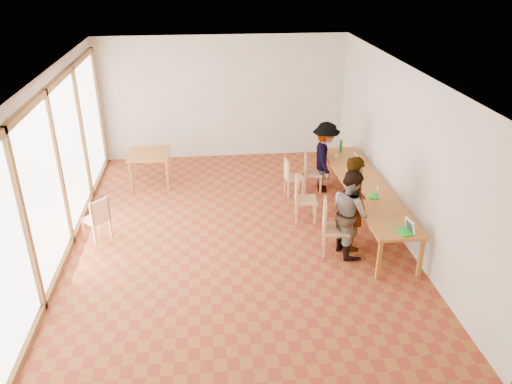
# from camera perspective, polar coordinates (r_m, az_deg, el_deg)

# --- Properties ---
(ground) EXTENTS (8.00, 8.00, 0.00)m
(ground) POSITION_cam_1_polar(r_m,az_deg,el_deg) (9.29, -2.35, -4.85)
(ground) COLOR brown
(ground) RESTS_ON ground
(wall_back) EXTENTS (6.00, 0.10, 3.00)m
(wall_back) POSITION_cam_1_polar(r_m,az_deg,el_deg) (12.42, -3.75, 10.66)
(wall_back) COLOR beige
(wall_back) RESTS_ON ground
(wall_front) EXTENTS (6.00, 0.10, 3.00)m
(wall_front) POSITION_cam_1_polar(r_m,az_deg,el_deg) (5.15, 0.46, -13.10)
(wall_front) COLOR beige
(wall_front) RESTS_ON ground
(wall_right) EXTENTS (0.10, 8.00, 3.00)m
(wall_right) POSITION_cam_1_polar(r_m,az_deg,el_deg) (9.28, 16.35, 4.34)
(wall_right) COLOR beige
(wall_right) RESTS_ON ground
(window_wall) EXTENTS (0.10, 8.00, 3.00)m
(window_wall) POSITION_cam_1_polar(r_m,az_deg,el_deg) (8.97, -21.77, 2.75)
(window_wall) COLOR white
(window_wall) RESTS_ON ground
(ceiling) EXTENTS (6.00, 8.00, 0.04)m
(ceiling) POSITION_cam_1_polar(r_m,az_deg,el_deg) (8.18, -2.73, 13.68)
(ceiling) COLOR white
(ceiling) RESTS_ON wall_back
(communal_table) EXTENTS (0.80, 4.00, 0.75)m
(communal_table) POSITION_cam_1_polar(r_m,az_deg,el_deg) (9.68, 12.37, 0.57)
(communal_table) COLOR #B17327
(communal_table) RESTS_ON ground
(side_table) EXTENTS (0.90, 0.90, 0.75)m
(side_table) POSITION_cam_1_polar(r_m,az_deg,el_deg) (11.24, -12.10, 4.02)
(side_table) COLOR #B17327
(side_table) RESTS_ON ground
(chair_near) EXTENTS (0.53, 0.53, 0.52)m
(chair_near) POSITION_cam_1_polar(r_m,az_deg,el_deg) (8.56, 8.48, -3.40)
(chair_near) COLOR tan
(chair_near) RESTS_ON ground
(chair_mid) EXTENTS (0.46, 0.46, 0.47)m
(chair_mid) POSITION_cam_1_polar(r_m,az_deg,el_deg) (9.58, 5.17, -0.25)
(chair_mid) COLOR tan
(chair_mid) RESTS_ON ground
(chair_far) EXTENTS (0.40, 0.40, 0.43)m
(chair_far) POSITION_cam_1_polar(r_m,az_deg,el_deg) (10.61, 3.95, 2.16)
(chair_far) COLOR tan
(chair_far) RESTS_ON ground
(chair_empty) EXTENTS (0.44, 0.44, 0.44)m
(chair_empty) POSITION_cam_1_polar(r_m,az_deg,el_deg) (10.84, 6.08, 2.73)
(chair_empty) COLOR tan
(chair_empty) RESTS_ON ground
(chair_spare) EXTENTS (0.56, 0.56, 0.45)m
(chair_spare) POSITION_cam_1_polar(r_m,az_deg,el_deg) (9.28, -17.61, -2.52)
(chair_spare) COLOR tan
(chair_spare) RESTS_ON ground
(person_near) EXTENTS (0.49, 0.67, 1.71)m
(person_near) POSITION_cam_1_polar(r_m,az_deg,el_deg) (8.68, 11.07, -1.25)
(person_near) COLOR gray
(person_near) RESTS_ON ground
(person_mid) EXTENTS (0.71, 0.84, 1.53)m
(person_mid) POSITION_cam_1_polar(r_m,az_deg,el_deg) (8.55, 10.73, -2.33)
(person_mid) COLOR gray
(person_mid) RESTS_ON ground
(person_far) EXTENTS (0.71, 1.07, 1.54)m
(person_far) POSITION_cam_1_polar(r_m,az_deg,el_deg) (10.77, 7.88, 3.95)
(person_far) COLOR gray
(person_far) RESTS_ON ground
(laptop_near) EXTENTS (0.26, 0.29, 0.22)m
(laptop_near) POSITION_cam_1_polar(r_m,az_deg,el_deg) (8.19, 16.87, -4.05)
(laptop_near) COLOR green
(laptop_near) RESTS_ON communal_table
(laptop_mid) EXTENTS (0.24, 0.26, 0.19)m
(laptop_mid) POSITION_cam_1_polar(r_m,az_deg,el_deg) (9.20, 13.53, -0.27)
(laptop_mid) COLOR green
(laptop_mid) RESTS_ON communal_table
(laptop_far) EXTENTS (0.19, 0.22, 0.18)m
(laptop_far) POSITION_cam_1_polar(r_m,az_deg,el_deg) (10.65, 11.14, 3.63)
(laptop_far) COLOR green
(laptop_far) RESTS_ON communal_table
(yellow_mug) EXTENTS (0.16, 0.16, 0.10)m
(yellow_mug) POSITION_cam_1_polar(r_m,az_deg,el_deg) (10.05, 10.67, 2.30)
(yellow_mug) COLOR #C08422
(yellow_mug) RESTS_ON communal_table
(green_bottle) EXTENTS (0.07, 0.07, 0.28)m
(green_bottle) POSITION_cam_1_polar(r_m,az_deg,el_deg) (11.10, 9.67, 5.17)
(green_bottle) COLOR #207728
(green_bottle) RESTS_ON communal_table
(clear_glass) EXTENTS (0.07, 0.07, 0.09)m
(clear_glass) POSITION_cam_1_polar(r_m,az_deg,el_deg) (9.04, 11.90, -0.61)
(clear_glass) COLOR silver
(clear_glass) RESTS_ON communal_table
(condiment_cup) EXTENTS (0.08, 0.08, 0.06)m
(condiment_cup) POSITION_cam_1_polar(r_m,az_deg,el_deg) (10.85, 9.13, 4.10)
(condiment_cup) COLOR white
(condiment_cup) RESTS_ON communal_table
(pink_phone) EXTENTS (0.05, 0.10, 0.01)m
(pink_phone) POSITION_cam_1_polar(r_m,az_deg,el_deg) (8.72, 15.79, -2.38)
(pink_phone) COLOR #D63C61
(pink_phone) RESTS_ON communal_table
(black_pouch) EXTENTS (0.16, 0.26, 0.09)m
(black_pouch) POSITION_cam_1_polar(r_m,az_deg,el_deg) (9.80, 11.28, 1.59)
(black_pouch) COLOR black
(black_pouch) RESTS_ON communal_table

